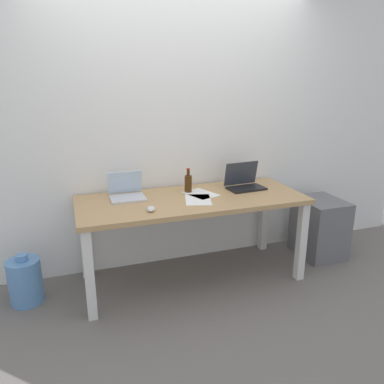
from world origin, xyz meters
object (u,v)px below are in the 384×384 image
at_px(filing_cabinet, 319,228).
at_px(water_cooler_jug, 25,281).
at_px(desk, 192,208).
at_px(computer_mouse, 151,209).
at_px(laptop_left, 127,193).
at_px(laptop_right, 244,182).
at_px(beer_bottle, 188,183).

bearing_deg(filing_cabinet, water_cooler_jug, 179.14).
xyz_separation_m(desk, filing_cabinet, (1.37, 0.02, -0.37)).
bearing_deg(computer_mouse, laptop_left, 121.94).
bearing_deg(laptop_left, laptop_right, -2.91).
bearing_deg(desk, laptop_left, 162.16).
relative_size(laptop_left, water_cooler_jug, 0.69).
bearing_deg(laptop_left, computer_mouse, -72.70).
bearing_deg(desk, laptop_right, 11.78).
relative_size(desk, laptop_left, 6.68).
relative_size(laptop_left, beer_bottle, 1.32).
xyz_separation_m(laptop_left, computer_mouse, (0.12, -0.38, -0.03)).
distance_m(computer_mouse, water_cooler_jug, 1.18).
bearing_deg(laptop_left, filing_cabinet, -4.40).
bearing_deg(water_cooler_jug, laptop_right, 1.47).
relative_size(computer_mouse, water_cooler_jug, 0.24).
xyz_separation_m(beer_bottle, computer_mouse, (-0.43, -0.38, -0.07)).
bearing_deg(desk, filing_cabinet, 0.98).
distance_m(beer_bottle, computer_mouse, 0.58).
distance_m(laptop_right, water_cooler_jug, 2.03).
height_order(laptop_left, filing_cabinet, laptop_left).
distance_m(desk, computer_mouse, 0.47).
relative_size(desk, filing_cabinet, 3.29).
relative_size(desk, laptop_right, 5.47).
height_order(desk, computer_mouse, computer_mouse).
bearing_deg(laptop_left, beer_bottle, -0.44).
distance_m(desk, water_cooler_jug, 1.47).
xyz_separation_m(laptop_right, beer_bottle, (-0.53, 0.05, 0.03)).
height_order(laptop_left, water_cooler_jug, laptop_left).
height_order(desk, water_cooler_jug, desk).
height_order(beer_bottle, computer_mouse, beer_bottle).
bearing_deg(laptop_right, laptop_left, 177.09).
bearing_deg(laptop_right, computer_mouse, -160.94).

